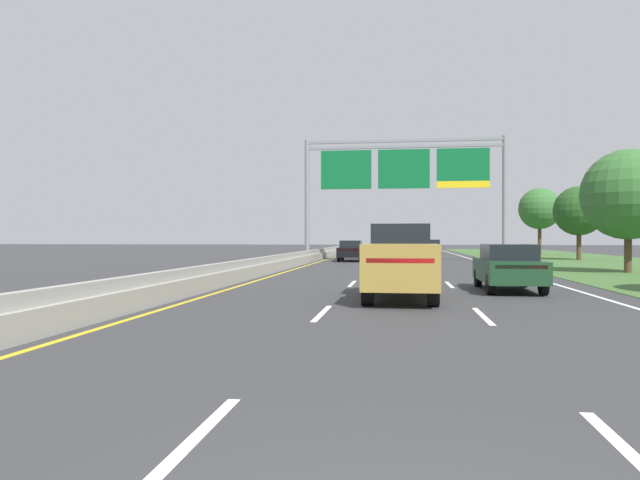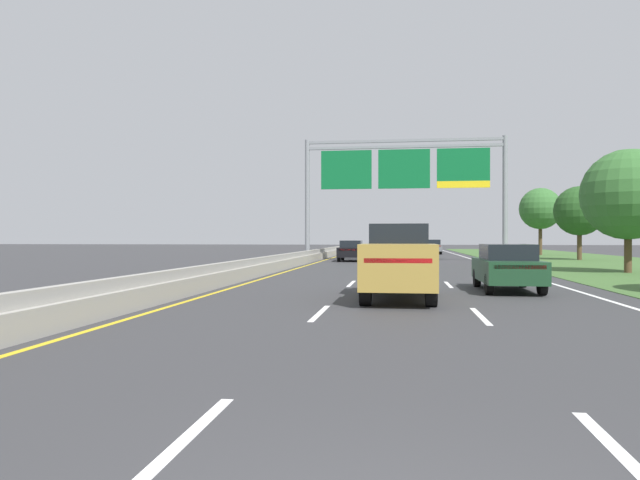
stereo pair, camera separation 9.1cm
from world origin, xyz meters
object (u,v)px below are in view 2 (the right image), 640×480
(pickup_truck_gold, at_px, (399,262))
(car_black_left_lane_sedan, at_px, (351,250))
(car_grey_right_lane_sedan, at_px, (433,247))
(overhead_sign_gantry, at_px, (404,174))
(roadside_tree_mid, at_px, (628,195))
(roadside_tree_far, at_px, (579,211))
(car_darkgreen_right_lane_sedan, at_px, (507,266))
(roadside_tree_distant, at_px, (540,209))

(pickup_truck_gold, xyz_separation_m, car_black_left_lane_sedan, (-3.65, 27.27, -0.26))
(car_grey_right_lane_sedan, bearing_deg, overhead_sign_gantry, 171.97)
(roadside_tree_mid, xyz_separation_m, roadside_tree_far, (2.71, 17.57, -0.06))
(car_black_left_lane_sedan, bearing_deg, roadside_tree_mid, -131.19)
(car_darkgreen_right_lane_sedan, height_order, roadside_tree_far, roadside_tree_far)
(car_black_left_lane_sedan, bearing_deg, roadside_tree_distant, -45.47)
(car_grey_right_lane_sedan, xyz_separation_m, roadside_tree_mid, (7.91, -33.48, 3.15))
(pickup_truck_gold, height_order, roadside_tree_distant, roadside_tree_distant)
(overhead_sign_gantry, distance_m, car_black_left_lane_sedan, 6.99)
(roadside_tree_far, bearing_deg, overhead_sign_gantry, -161.86)
(overhead_sign_gantry, relative_size, roadside_tree_distant, 2.20)
(pickup_truck_gold, relative_size, roadside_tree_far, 0.92)
(car_black_left_lane_sedan, height_order, roadside_tree_distant, roadside_tree_distant)
(roadside_tree_mid, bearing_deg, overhead_sign_gantry, 130.49)
(pickup_truck_gold, distance_m, roadside_tree_distant, 47.19)
(overhead_sign_gantry, distance_m, roadside_tree_distant, 22.54)
(car_grey_right_lane_sedan, distance_m, roadside_tree_far, 19.39)
(roadside_tree_mid, bearing_deg, roadside_tree_distant, 84.97)
(overhead_sign_gantry, bearing_deg, car_grey_right_lane_sedan, 81.08)
(overhead_sign_gantry, xyz_separation_m, car_black_left_lane_sedan, (-3.97, 0.10, -5.76))
(roadside_tree_mid, xyz_separation_m, roadside_tree_distant, (2.70, 30.74, 0.76))
(overhead_sign_gantry, relative_size, car_grey_right_lane_sedan, 3.40)
(car_darkgreen_right_lane_sedan, relative_size, roadside_tree_mid, 0.70)
(pickup_truck_gold, xyz_separation_m, roadside_tree_mid, (11.44, 14.14, 2.89))
(overhead_sign_gantry, bearing_deg, car_black_left_lane_sedan, 178.57)
(car_black_left_lane_sedan, xyz_separation_m, roadside_tree_mid, (15.09, -13.13, 3.15))
(overhead_sign_gantry, height_order, roadside_tree_mid, overhead_sign_gantry)
(pickup_truck_gold, bearing_deg, car_black_left_lane_sedan, 7.86)
(car_grey_right_lane_sedan, height_order, roadside_tree_mid, roadside_tree_mid)
(roadside_tree_mid, bearing_deg, roadside_tree_far, 81.24)
(car_black_left_lane_sedan, relative_size, car_darkgreen_right_lane_sedan, 1.00)
(car_grey_right_lane_sedan, bearing_deg, roadside_tree_far, -145.40)
(roadside_tree_distant, bearing_deg, roadside_tree_mid, -95.03)
(roadside_tree_distant, bearing_deg, car_black_left_lane_sedan, -135.31)
(car_black_left_lane_sedan, distance_m, roadside_tree_mid, 20.25)
(pickup_truck_gold, distance_m, roadside_tree_mid, 18.41)
(pickup_truck_gold, bearing_deg, overhead_sign_gantry, -0.43)
(car_darkgreen_right_lane_sedan, relative_size, roadside_tree_distant, 0.64)
(roadside_tree_mid, bearing_deg, pickup_truck_gold, -128.97)
(roadside_tree_far, bearing_deg, car_black_left_lane_sedan, -166.01)
(car_grey_right_lane_sedan, xyz_separation_m, roadside_tree_distant, (10.62, -2.75, 3.90))
(roadside_tree_mid, relative_size, roadside_tree_far, 1.06)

